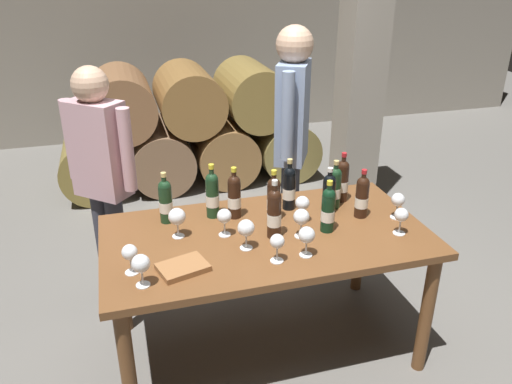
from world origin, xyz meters
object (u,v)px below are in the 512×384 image
dining_table (266,248)px  taster_seated_left (102,171)px  wine_glass_1 (301,218)px  wine_bottle_3 (212,194)px  wine_glass_7 (177,217)px  wine_bottle_9 (289,187)px  wine_glass_8 (277,243)px  wine_bottle_7 (329,194)px  wine_glass_2 (398,201)px  wine_bottle_0 (335,187)px  wine_glass_6 (224,217)px  wine_glass_3 (246,229)px  wine_glass_10 (307,236)px  wine_bottle_2 (274,199)px  wine_bottle_4 (166,201)px  wine_glass_5 (401,216)px  wine_bottle_10 (362,196)px  wine_glass_9 (130,253)px  wine_bottle_8 (274,213)px  wine_bottle_5 (328,209)px  tasting_notebook (183,267)px  wine_glass_0 (302,204)px  sommelier_presenting (292,132)px  wine_bottle_6 (342,180)px

dining_table → taster_seated_left: (-0.81, 0.72, 0.25)m
wine_glass_1 → taster_seated_left: taster_seated_left is taller
wine_bottle_3 → wine_glass_7: bearing=-140.9°
wine_bottle_9 → wine_glass_8: size_ratio=2.09×
wine_bottle_7 → wine_glass_2: size_ratio=1.85×
wine_bottle_7 → wine_bottle_0: bearing=45.6°
wine_glass_6 → wine_glass_3: bearing=-65.2°
wine_bottle_0 → wine_glass_10: size_ratio=1.84×
wine_bottle_2 → wine_glass_7: wine_bottle_2 is taller
wine_bottle_0 → wine_glass_10: 0.57m
wine_bottle_4 → wine_glass_7: 0.19m
wine_bottle_3 → wine_glass_5: wine_bottle_3 is taller
wine_bottle_2 → wine_bottle_9: size_ratio=0.97×
wine_glass_3 → wine_glass_7: size_ratio=0.97×
wine_glass_3 → wine_glass_5: bearing=-5.3°
wine_bottle_10 → wine_glass_9: bearing=-169.8°
dining_table → wine_glass_1: wine_glass_1 is taller
wine_bottle_10 → wine_glass_6: size_ratio=1.87×
wine_bottle_0 → wine_bottle_8: bearing=-151.7°
wine_bottle_0 → wine_glass_5: wine_bottle_0 is taller
wine_bottle_10 → wine_glass_10: 0.54m
wine_bottle_5 → dining_table: bearing=169.8°
wine_bottle_8 → wine_glass_7: 0.50m
wine_bottle_4 → tasting_notebook: bearing=-88.6°
taster_seated_left → wine_glass_10: bearing=-46.5°
wine_glass_0 → sommelier_presenting: 0.72m
dining_table → wine_glass_5: size_ratio=11.51×
wine_glass_10 → wine_glass_1: bearing=77.5°
dining_table → wine_bottle_2: 0.27m
dining_table → wine_bottle_0: wine_bottle_0 is taller
wine_glass_6 → wine_bottle_0: bearing=12.8°
wine_bottle_4 → wine_bottle_5: size_ratio=1.01×
wine_glass_10 → sommelier_presenting: 1.06m
wine_bottle_7 → wine_bottle_10: size_ratio=0.98×
wine_bottle_6 → sommelier_presenting: sommelier_presenting is taller
wine_bottle_0 → wine_glass_5: size_ratio=1.94×
wine_bottle_7 → wine_glass_5: wine_bottle_7 is taller
wine_glass_6 → wine_bottle_10: bearing=0.2°
wine_bottle_10 → wine_glass_7: size_ratio=1.73×
wine_bottle_6 → wine_glass_0: size_ratio=1.98×
tasting_notebook → wine_bottle_4: bearing=75.4°
wine_bottle_10 → wine_glass_0: bearing=175.1°
wine_bottle_4 → wine_bottle_3: bearing=-1.7°
wine_bottle_3 → wine_bottle_5: (0.55, -0.33, -0.01)m
wine_glass_1 → sommelier_presenting: 0.88m
wine_glass_6 → wine_bottle_8: bearing=-18.6°
wine_glass_9 → sommelier_presenting: sommelier_presenting is taller
wine_glass_7 → wine_bottle_7: bearing=2.6°
wine_bottle_0 → wine_bottle_2: (-0.39, -0.06, 0.00)m
wine_glass_3 → wine_glass_10: bearing=-28.6°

